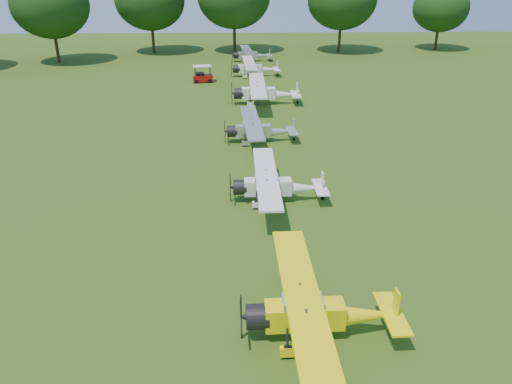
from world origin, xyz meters
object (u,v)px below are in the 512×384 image
aircraft_5 (264,91)px  aircraft_6 (254,67)px  aircraft_7 (251,54)px  aircraft_3 (275,184)px  aircraft_4 (258,129)px  aircraft_2 (317,311)px  golf_cart (202,77)px

aircraft_5 → aircraft_6: (-0.61, 13.20, -0.16)m
aircraft_5 → aircraft_7: aircraft_5 is taller
aircraft_5 → aircraft_7: (-0.78, 23.42, -0.22)m
aircraft_3 → aircraft_4: aircraft_3 is taller
aircraft_4 → aircraft_5: aircraft_5 is taller
aircraft_3 → aircraft_5: size_ratio=0.84×
aircraft_2 → aircraft_3: size_ratio=1.07×
aircraft_3 → aircraft_6: size_ratio=0.96×
aircraft_3 → golf_cart: bearing=100.9°
aircraft_4 → golf_cart: size_ratio=3.82×
aircraft_5 → golf_cart: size_ratio=4.55×
aircraft_2 → aircraft_5: (-0.43, 34.07, 0.13)m
aircraft_3 → aircraft_5: bearing=88.8°
aircraft_2 → aircraft_7: aircraft_2 is taller
golf_cart → aircraft_2: bearing=-88.6°
aircraft_7 → golf_cart: (-6.00, -13.24, -0.41)m
aircraft_4 → aircraft_5: 11.47m
aircraft_3 → aircraft_2: bearing=-86.6°
aircraft_5 → aircraft_6: size_ratio=1.14×
aircraft_6 → aircraft_7: bearing=88.1°
golf_cart → aircraft_3: bearing=-86.6°
aircraft_3 → aircraft_7: (-0.44, 45.64, -0.02)m
aircraft_5 → aircraft_7: size_ratio=1.20×
aircraft_7 → golf_cart: bearing=-119.4°
aircraft_2 → golf_cart: aircraft_2 is taller
aircraft_2 → aircraft_5: size_ratio=0.90×
aircraft_4 → golf_cart: bearing=101.9°
aircraft_7 → aircraft_3: bearing=-94.5°
aircraft_5 → aircraft_6: 13.21m
aircraft_2 → aircraft_6: bearing=89.7°
aircraft_3 → golf_cart: size_ratio=3.82×
aircraft_6 → golf_cart: 6.88m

